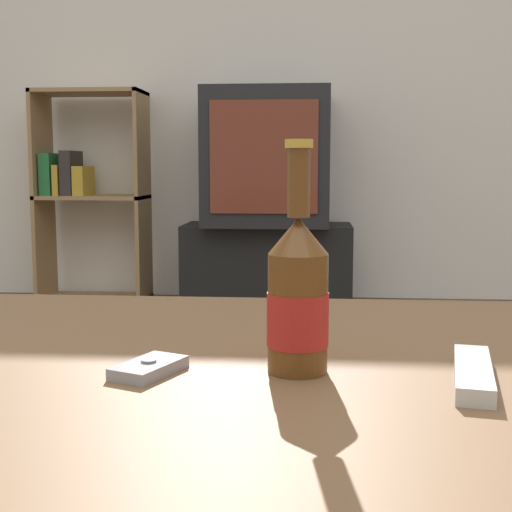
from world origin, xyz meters
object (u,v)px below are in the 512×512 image
Objects in this scene: cell_phone at (149,368)px; remote_control at (473,373)px; television at (268,158)px; bookshelf at (86,192)px; beer_bottle at (298,296)px; tv_stand at (268,265)px.

cell_phone is 0.56× the size of remote_control.
television is 3.53× the size of remote_control.
cell_phone is at bearing -169.95° from remote_control.
bookshelf is 3.08m from beer_bottle.
television is 2.80m from beer_bottle.
bookshelf reaches higher than television.
bookshelf reaches higher than remote_control.
remote_control is (0.37, -0.00, 0.00)m from cell_phone.
tv_stand is at bearing 90.00° from television.
tv_stand is at bearing 94.40° from beer_bottle.
beer_bottle is 0.22m from remote_control.
tv_stand is 4.47× the size of remote_control.
remote_control is at bearing -81.66° from tv_stand.
bookshelf is 10.34× the size of cell_phone.
remote_control reaches higher than tv_stand.
cell_phone is (1.00, -2.87, -0.10)m from bookshelf.
cell_phone is (0.04, -2.81, -0.28)m from television.
bookshelf reaches higher than cell_phone.
television is 6.32× the size of cell_phone.
beer_bottle reaches higher than cell_phone.
television is at bearing -3.30° from bookshelf.
beer_bottle is at bearing -67.54° from bookshelf.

